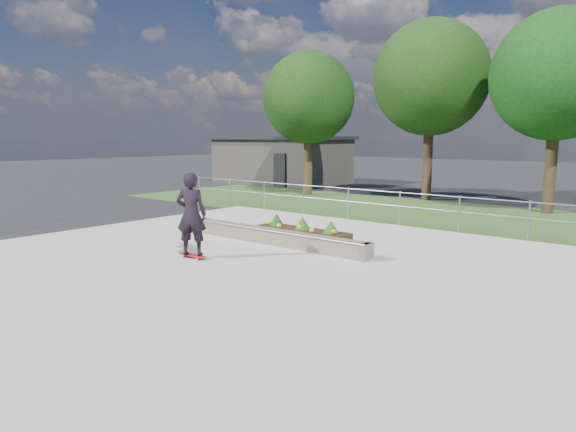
% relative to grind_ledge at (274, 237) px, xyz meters
% --- Properties ---
extents(ground, '(120.00, 120.00, 0.00)m').
position_rel_grind_ledge_xyz_m(ground, '(1.20, -2.58, -0.26)').
color(ground, black).
rests_on(ground, ground).
extents(grass_verge, '(30.00, 8.00, 0.02)m').
position_rel_grind_ledge_xyz_m(grass_verge, '(1.20, 8.42, -0.25)').
color(grass_verge, '#2F4F1F').
rests_on(grass_verge, ground).
extents(concrete_slab, '(15.00, 15.00, 0.06)m').
position_rel_grind_ledge_xyz_m(concrete_slab, '(1.20, -2.58, -0.23)').
color(concrete_slab, '#ACA699').
rests_on(concrete_slab, ground).
extents(fence, '(20.06, 0.06, 1.20)m').
position_rel_grind_ledge_xyz_m(fence, '(1.20, 4.92, 0.51)').
color(fence, gray).
rests_on(fence, ground).
extents(building, '(8.40, 5.40, 3.00)m').
position_rel_grind_ledge_xyz_m(building, '(-12.80, 15.42, 1.25)').
color(building, '#322F2C').
rests_on(building, ground).
extents(tree_far_left, '(4.55, 4.55, 7.15)m').
position_rel_grind_ledge_xyz_m(tree_far_left, '(-6.80, 10.42, 4.59)').
color(tree_far_left, '#322414').
rests_on(tree_far_left, ground).
extents(tree_mid_left, '(5.25, 5.25, 8.25)m').
position_rel_grind_ledge_xyz_m(tree_mid_left, '(-1.30, 12.42, 5.34)').
color(tree_mid_left, black).
rests_on(tree_mid_left, ground).
extents(tree_mid_right, '(4.90, 4.90, 7.70)m').
position_rel_grind_ledge_xyz_m(tree_mid_right, '(4.20, 11.42, 4.97)').
color(tree_mid_right, black).
rests_on(tree_mid_right, ground).
extents(grind_ledge, '(6.00, 0.44, 0.43)m').
position_rel_grind_ledge_xyz_m(grind_ledge, '(0.00, 0.00, 0.00)').
color(grind_ledge, brown).
rests_on(grind_ledge, concrete_slab).
extents(planter_bed, '(3.00, 1.20, 0.61)m').
position_rel_grind_ledge_xyz_m(planter_bed, '(0.02, 1.04, -0.02)').
color(planter_bed, black).
rests_on(planter_bed, concrete_slab).
extents(skateboarder, '(0.87, 0.78, 2.07)m').
position_rel_grind_ledge_xyz_m(skateboarder, '(-0.42, -2.49, 0.86)').
color(skateboarder, white).
rests_on(skateboarder, concrete_slab).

